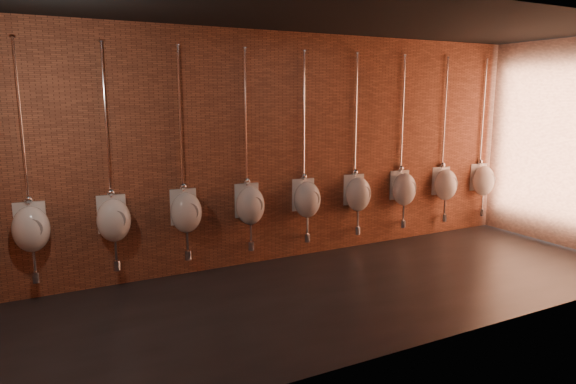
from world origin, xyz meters
name	(u,v)px	position (x,y,z in m)	size (l,w,h in m)	color
ground	(335,292)	(0.00, 0.00, 0.00)	(8.50, 8.50, 0.00)	black
room_shell	(338,125)	(0.00, 0.00, 2.01)	(8.54, 3.04, 3.22)	black
urinal_1	(31,227)	(-3.19, 1.36, 0.88)	(0.44, 0.40, 2.72)	white
urinal_2	(114,219)	(-2.30, 1.36, 0.88)	(0.44, 0.40, 2.72)	white
urinal_3	(186,211)	(-1.40, 1.36, 0.88)	(0.44, 0.40, 2.72)	white
urinal_4	(250,204)	(-0.51, 1.36, 0.88)	(0.44, 0.40, 2.72)	white
urinal_5	(307,198)	(0.38, 1.36, 0.88)	(0.44, 0.40, 2.72)	white
urinal_6	(358,193)	(1.27, 1.36, 0.88)	(0.44, 0.40, 2.72)	white
urinal_7	(404,188)	(2.16, 1.36, 0.88)	(0.44, 0.40, 2.72)	white
urinal_8	(445,184)	(3.06, 1.36, 0.88)	(0.44, 0.40, 2.72)	white
urinal_9	(483,180)	(3.95, 1.36, 0.88)	(0.44, 0.40, 2.72)	white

